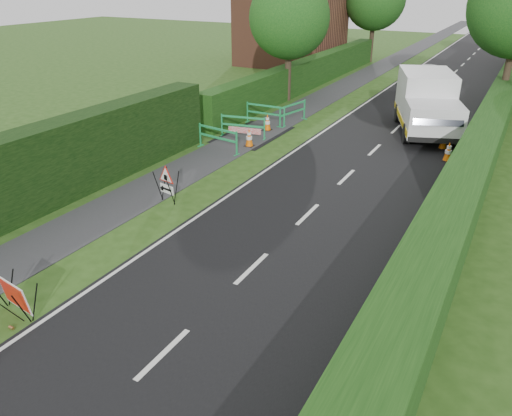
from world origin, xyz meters
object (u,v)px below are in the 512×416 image
at_px(triangle_sign, 166,181).
at_px(hatchback_car, 424,75).
at_px(red_rect_sign, 15,296).
at_px(works_van, 427,102).

xyz_separation_m(triangle_sign, hatchback_car, (3.20, 23.04, -0.06)).
bearing_deg(red_rect_sign, works_van, 83.57).
relative_size(triangle_sign, hatchback_car, 0.27).
distance_m(red_rect_sign, works_van, 18.81).
height_order(red_rect_sign, triangle_sign, triangle_sign).
distance_m(triangle_sign, hatchback_car, 23.26).
bearing_deg(triangle_sign, hatchback_car, 92.48).
relative_size(red_rect_sign, works_van, 0.17).
distance_m(red_rect_sign, hatchback_car, 29.31).
distance_m(red_rect_sign, triangle_sign, 6.23).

